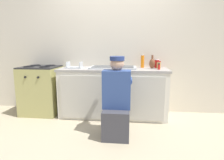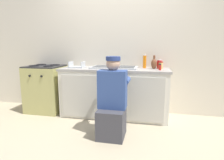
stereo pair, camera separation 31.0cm
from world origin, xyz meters
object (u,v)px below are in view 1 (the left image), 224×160
at_px(plumber_person, 117,104).
at_px(condiment_jar, 159,65).
at_px(sink_double_basin, 113,67).
at_px(vase_decorative, 152,63).
at_px(soap_bottle_orange, 142,61).
at_px(soda_cup_red, 157,64).
at_px(stove_range, 42,90).
at_px(spice_bottle_red, 159,67).
at_px(dish_rack_tray, 75,67).

height_order(plumber_person, condiment_jar, plumber_person).
distance_m(sink_double_basin, vase_decorative, 0.68).
xyz_separation_m(plumber_person, condiment_jar, (0.66, 0.84, 0.46)).
distance_m(vase_decorative, soap_bottle_orange, 0.19).
bearing_deg(soda_cup_red, plumber_person, -124.37).
bearing_deg(condiment_jar, sink_double_basin, -175.71).
distance_m(stove_range, soap_bottle_orange, 1.94).
xyz_separation_m(spice_bottle_red, condiment_jar, (0.02, 0.16, 0.01)).
height_order(vase_decorative, soap_bottle_orange, soap_bottle_orange).
height_order(plumber_person, dish_rack_tray, plumber_person).
bearing_deg(soap_bottle_orange, vase_decorative, -29.80).
xyz_separation_m(sink_double_basin, soap_bottle_orange, (0.51, 0.16, 0.09)).
relative_size(vase_decorative, dish_rack_tray, 0.82).
xyz_separation_m(dish_rack_tray, soap_bottle_orange, (1.20, 0.17, 0.09)).
bearing_deg(dish_rack_tray, plumber_person, -43.21).
relative_size(stove_range, plumber_person, 0.81).
distance_m(vase_decorative, spice_bottle_red, 0.19).
bearing_deg(dish_rack_tray, condiment_jar, 2.73).
xyz_separation_m(condiment_jar, soap_bottle_orange, (-0.27, 0.10, 0.05)).
relative_size(vase_decorative, soda_cup_red, 1.51).
bearing_deg(dish_rack_tray, sink_double_basin, 0.94).
height_order(vase_decorative, spice_bottle_red, vase_decorative).
xyz_separation_m(sink_double_basin, condiment_jar, (0.79, 0.06, 0.05)).
height_order(plumber_person, soda_cup_red, plumber_person).
bearing_deg(soap_bottle_orange, spice_bottle_red, -45.14).
relative_size(plumber_person, soap_bottle_orange, 4.42).
bearing_deg(sink_double_basin, vase_decorative, 5.50).
distance_m(plumber_person, soda_cup_red, 1.23).
relative_size(sink_double_basin, dish_rack_tray, 2.86).
relative_size(plumber_person, condiment_jar, 8.63).
distance_m(soap_bottle_orange, soda_cup_red, 0.26).
height_order(stove_range, soap_bottle_orange, soap_bottle_orange).
distance_m(spice_bottle_red, soda_cup_red, 0.26).
relative_size(sink_double_basin, stove_range, 0.89).
relative_size(spice_bottle_red, condiment_jar, 0.82).
bearing_deg(soda_cup_red, dish_rack_tray, -173.15).
xyz_separation_m(plumber_person, soap_bottle_orange, (0.39, 0.93, 0.51)).
relative_size(stove_range, soap_bottle_orange, 3.58).
xyz_separation_m(plumber_person, vase_decorative, (0.55, 0.84, 0.49)).
relative_size(soap_bottle_orange, soda_cup_red, 1.64).
bearing_deg(spice_bottle_red, soda_cup_red, 90.63).
xyz_separation_m(vase_decorative, soda_cup_red, (0.09, 0.10, -0.01)).
relative_size(sink_double_basin, soda_cup_red, 5.26).
distance_m(plumber_person, soap_bottle_orange, 1.13).
bearing_deg(soda_cup_red, stove_range, -175.51).
bearing_deg(plumber_person, condiment_jar, 51.56).
bearing_deg(vase_decorative, condiment_jar, -3.05).
bearing_deg(dish_rack_tray, vase_decorative, 3.20).
relative_size(sink_double_basin, plumber_person, 0.72).
bearing_deg(vase_decorative, spice_bottle_red, -60.32).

